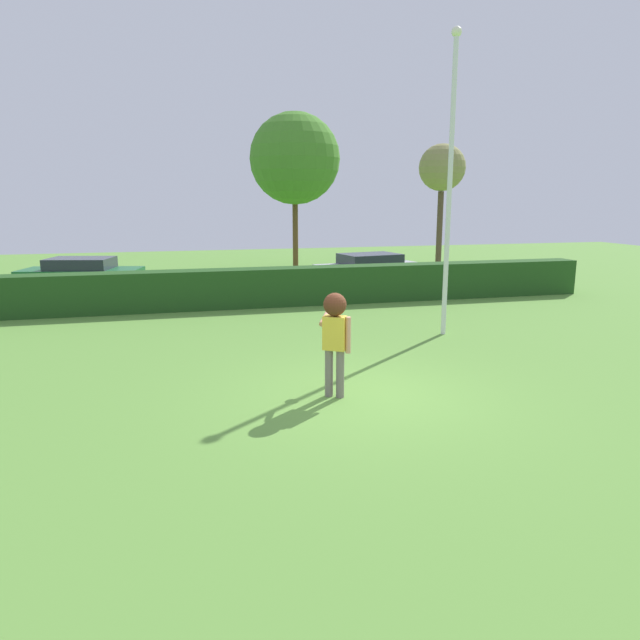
{
  "coord_description": "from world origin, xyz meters",
  "views": [
    {
      "loc": [
        -3.11,
        -9.0,
        3.35
      ],
      "look_at": [
        -0.51,
        1.11,
        1.15
      ],
      "focal_mm": 32.33,
      "sensor_mm": 36.0,
      "label": 1
    }
  ],
  "objects_px": {
    "willow_tree": "(295,159)",
    "parked_car_green": "(81,273)",
    "frisbee": "(334,324)",
    "person": "(335,329)",
    "lamppost": "(450,174)",
    "bare_elm_tree": "(442,169)",
    "parked_car_silver": "(370,268)"
  },
  "relations": [
    {
      "from": "parked_car_silver",
      "to": "lamppost",
      "type": "bearing_deg",
      "value": -96.49
    },
    {
      "from": "bare_elm_tree",
      "to": "parked_car_green",
      "type": "bearing_deg",
      "value": -166.18
    },
    {
      "from": "lamppost",
      "to": "willow_tree",
      "type": "distance_m",
      "value": 15.04
    },
    {
      "from": "bare_elm_tree",
      "to": "frisbee",
      "type": "bearing_deg",
      "value": -121.43
    },
    {
      "from": "person",
      "to": "bare_elm_tree",
      "type": "distance_m",
      "value": 20.42
    },
    {
      "from": "parked_car_green",
      "to": "parked_car_silver",
      "type": "relative_size",
      "value": 1.01
    },
    {
      "from": "parked_car_green",
      "to": "willow_tree",
      "type": "bearing_deg",
      "value": 30.97
    },
    {
      "from": "frisbee",
      "to": "bare_elm_tree",
      "type": "relative_size",
      "value": 0.04
    },
    {
      "from": "lamppost",
      "to": "parked_car_silver",
      "type": "height_order",
      "value": "lamppost"
    },
    {
      "from": "parked_car_green",
      "to": "person",
      "type": "bearing_deg",
      "value": -66.3
    },
    {
      "from": "parked_car_green",
      "to": "bare_elm_tree",
      "type": "distance_m",
      "value": 17.11
    },
    {
      "from": "person",
      "to": "parked_car_silver",
      "type": "height_order",
      "value": "person"
    },
    {
      "from": "parked_car_silver",
      "to": "bare_elm_tree",
      "type": "distance_m",
      "value": 8.46
    },
    {
      "from": "person",
      "to": "willow_tree",
      "type": "xyz_separation_m",
      "value": [
        3.34,
        18.81,
        4.02
      ]
    },
    {
      "from": "frisbee",
      "to": "bare_elm_tree",
      "type": "bearing_deg",
      "value": 58.57
    },
    {
      "from": "frisbee",
      "to": "parked_car_green",
      "type": "xyz_separation_m",
      "value": [
        -6.04,
        12.57,
        -0.43
      ]
    },
    {
      "from": "parked_car_silver",
      "to": "bare_elm_tree",
      "type": "height_order",
      "value": "bare_elm_tree"
    },
    {
      "from": "willow_tree",
      "to": "lamppost",
      "type": "bearing_deg",
      "value": -87.66
    },
    {
      "from": "person",
      "to": "parked_car_silver",
      "type": "bearing_deg",
      "value": 68.12
    },
    {
      "from": "frisbee",
      "to": "parked_car_silver",
      "type": "height_order",
      "value": "parked_car_silver"
    },
    {
      "from": "frisbee",
      "to": "parked_car_green",
      "type": "height_order",
      "value": "parked_car_green"
    },
    {
      "from": "frisbee",
      "to": "parked_car_silver",
      "type": "relative_size",
      "value": 0.05
    },
    {
      "from": "frisbee",
      "to": "parked_car_silver",
      "type": "distance_m",
      "value": 12.39
    },
    {
      "from": "parked_car_silver",
      "to": "willow_tree",
      "type": "bearing_deg",
      "value": 103.28
    },
    {
      "from": "parked_car_green",
      "to": "lamppost",
      "type": "bearing_deg",
      "value": -44.03
    },
    {
      "from": "parked_car_green",
      "to": "bare_elm_tree",
      "type": "height_order",
      "value": "bare_elm_tree"
    },
    {
      "from": "parked_car_silver",
      "to": "willow_tree",
      "type": "distance_m",
      "value": 8.17
    },
    {
      "from": "willow_tree",
      "to": "frisbee",
      "type": "bearing_deg",
      "value": -99.86
    },
    {
      "from": "lamppost",
      "to": "parked_car_green",
      "type": "bearing_deg",
      "value": 135.97
    },
    {
      "from": "person",
      "to": "willow_tree",
      "type": "height_order",
      "value": "willow_tree"
    },
    {
      "from": "lamppost",
      "to": "willow_tree",
      "type": "height_order",
      "value": "willow_tree"
    },
    {
      "from": "willow_tree",
      "to": "parked_car_green",
      "type": "bearing_deg",
      "value": -149.03
    }
  ]
}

